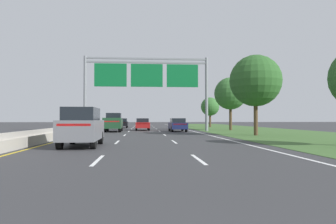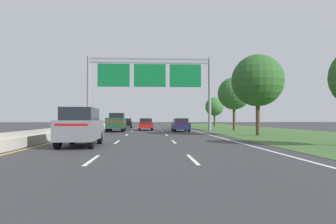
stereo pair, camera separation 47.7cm
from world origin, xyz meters
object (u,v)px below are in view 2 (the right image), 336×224
car_red_centre_lane_sedan (146,124)px  car_navy_right_lane_sedan (180,125)px  roadside_tree_mid (258,81)px  car_black_left_lane_sedan (126,123)px  roadside_tree_far (234,94)px  car_grey_left_lane_suv (81,126)px  roadside_tree_distant (214,107)px  pickup_truck_darkgreen (116,122)px  overhead_sign_gantry (150,78)px

car_red_centre_lane_sedan → car_navy_right_lane_sedan: bearing=-139.6°
car_navy_right_lane_sedan → car_red_centre_lane_sedan: bearing=40.5°
roadside_tree_mid → car_navy_right_lane_sedan: bearing=122.3°
car_navy_right_lane_sedan → car_black_left_lane_sedan: size_ratio=1.00×
roadside_tree_far → car_black_left_lane_sedan: bearing=140.3°
car_grey_left_lane_suv → car_red_centre_lane_sedan: 24.59m
car_navy_right_lane_sedan → roadside_tree_distant: size_ratio=0.82×
pickup_truck_darkgreen → roadside_tree_distant: roadside_tree_distant is taller
car_grey_left_lane_suv → roadside_tree_far: 28.00m
car_grey_left_lane_suv → roadside_tree_far: size_ratio=0.68×
car_navy_right_lane_sedan → roadside_tree_distant: (8.08, 19.33, 2.89)m
car_grey_left_lane_suv → car_black_left_lane_sedan: 35.81m
roadside_tree_far → pickup_truck_darkgreen: bearing=-167.7°
overhead_sign_gantry → car_black_left_lane_sedan: (-3.87, 15.07, -5.59)m
car_navy_right_lane_sedan → car_red_centre_lane_sedan: (-4.15, 4.65, 0.00)m
car_red_centre_lane_sedan → roadside_tree_distant: 19.32m
car_grey_left_lane_suv → car_red_centre_lane_sedan: bearing=-8.7°
car_red_centre_lane_sedan → roadside_tree_mid: roadside_tree_mid is taller
car_red_centre_lane_sedan → pickup_truck_darkgreen: bearing=139.7°
pickup_truck_darkgreen → car_navy_right_lane_sedan: pickup_truck_darkgreen is taller
car_black_left_lane_sedan → car_red_centre_lane_sedan: bearing=-164.6°
overhead_sign_gantry → roadside_tree_distant: (11.71, 18.31, -2.70)m
car_navy_right_lane_sedan → roadside_tree_far: size_ratio=0.64×
car_grey_left_lane_suv → roadside_tree_far: (14.90, 23.41, 3.74)m
roadside_tree_distant → car_grey_left_lane_suv: bearing=-111.7°
pickup_truck_darkgreen → car_black_left_lane_sedan: bearing=-1.2°
overhead_sign_gantry → car_grey_left_lane_suv: bearing=-100.4°
roadside_tree_mid → roadside_tree_far: 13.28m
car_red_centre_lane_sedan → roadside_tree_mid: 17.92m
roadside_tree_far → roadside_tree_distant: bearing=87.7°
roadside_tree_distant → roadside_tree_far: bearing=-92.3°
overhead_sign_gantry → pickup_truck_darkgreen: bearing=-171.2°
overhead_sign_gantry → car_black_left_lane_sedan: size_ratio=3.40×
car_grey_left_lane_suv → roadside_tree_distant: roadside_tree_distant is taller
overhead_sign_gantry → car_red_centre_lane_sedan: overhead_sign_gantry is taller
overhead_sign_gantry → car_grey_left_lane_suv: size_ratio=3.18×
car_black_left_lane_sedan → pickup_truck_darkgreen: bearing=178.9°
roadside_tree_distant → overhead_sign_gantry: bearing=-122.6°
overhead_sign_gantry → roadside_tree_far: size_ratio=2.16×
roadside_tree_mid → car_grey_left_lane_suv: bearing=-142.9°
car_navy_right_lane_sedan → roadside_tree_mid: bearing=-148.9°
pickup_truck_darkgreen → roadside_tree_far: size_ratio=0.78×
car_navy_right_lane_sedan → car_red_centre_lane_sedan: 6.23m
overhead_sign_gantry → roadside_tree_mid: size_ratio=2.07×
car_black_left_lane_sedan → roadside_tree_mid: 29.25m
car_black_left_lane_sedan → roadside_tree_mid: size_ratio=0.61×
car_navy_right_lane_sedan → car_black_left_lane_sedan: same height
overhead_sign_gantry → car_navy_right_lane_sedan: bearing=-15.7°
car_black_left_lane_sedan → roadside_tree_mid: roadside_tree_mid is taller
car_red_centre_lane_sedan → roadside_tree_far: bearing=-96.1°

